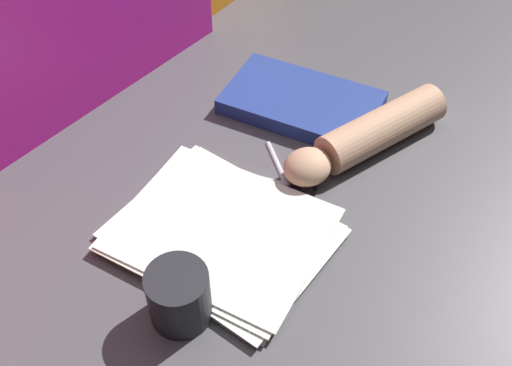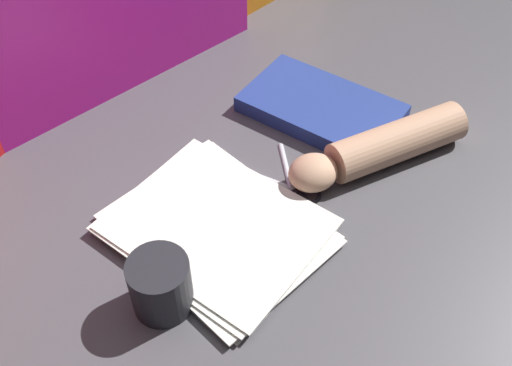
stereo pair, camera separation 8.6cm
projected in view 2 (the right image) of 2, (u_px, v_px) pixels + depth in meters
ground_plane at (297, 226)px, 0.88m from camera, size 6.00×6.00×0.00m
paper_stack at (217, 228)px, 0.87m from camera, size 0.26×0.31×0.02m
book_closed at (321, 108)px, 1.04m from camera, size 0.19×0.28×0.03m
scissors at (291, 187)px, 0.93m from camera, size 0.12×0.15×0.01m
hand_forearm at (380, 148)px, 0.95m from camera, size 0.31×0.18×0.07m
paper_scrap_near at (290, 229)px, 0.88m from camera, size 0.03×0.03×0.00m
paper_scrap_mid at (298, 233)px, 0.87m from camera, size 0.03×0.01×0.00m
mug at (161, 285)px, 0.76m from camera, size 0.08×0.08×0.08m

